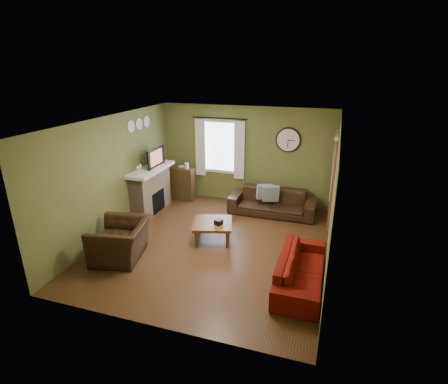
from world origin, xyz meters
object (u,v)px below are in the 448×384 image
(sofa_red, at_px, (301,269))
(coffee_table, at_px, (213,231))
(bookshelf, at_px, (181,183))
(sofa_brown, at_px, (272,202))
(armchair, at_px, (121,240))

(sofa_red, distance_m, coffee_table, 2.23)
(bookshelf, distance_m, sofa_brown, 2.64)
(coffee_table, bearing_deg, sofa_red, -27.27)
(sofa_red, relative_size, coffee_table, 2.39)
(sofa_brown, xyz_separation_m, coffee_table, (-0.95, -1.82, -0.10))
(sofa_brown, bearing_deg, coffee_table, -117.55)
(sofa_brown, height_order, armchair, armchair)
(bookshelf, xyz_separation_m, armchair, (0.20, -3.26, -0.09))
(coffee_table, bearing_deg, sofa_brown, 62.45)
(sofa_red, height_order, coffee_table, sofa_red)
(sofa_brown, relative_size, armchair, 1.92)
(sofa_red, distance_m, armchair, 3.46)
(sofa_brown, distance_m, coffee_table, 2.05)
(sofa_brown, distance_m, sofa_red, 3.02)
(bookshelf, bearing_deg, armchair, -86.48)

